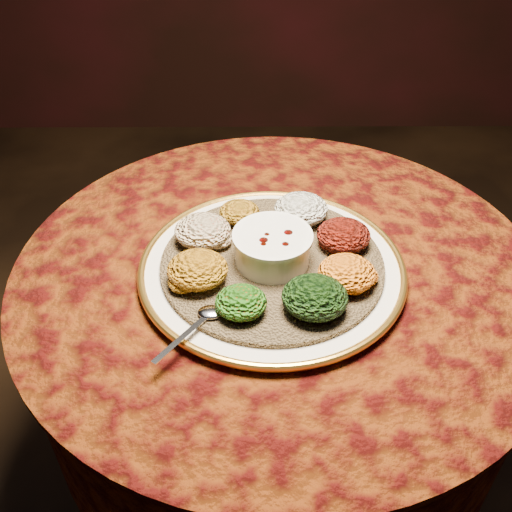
{
  "coord_description": "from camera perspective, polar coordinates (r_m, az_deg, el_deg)",
  "views": [
    {
      "loc": [
        -0.05,
        -0.8,
        1.4
      ],
      "look_at": [
        -0.04,
        -0.02,
        0.76
      ],
      "focal_mm": 40.0,
      "sensor_mm": 36.0,
      "label": 1
    }
  ],
  "objects": [
    {
      "name": "table",
      "position": [
        1.16,
        2.11,
        -7.32
      ],
      "size": [
        0.96,
        0.96,
        0.73
      ],
      "color": "black",
      "rests_on": "ground"
    },
    {
      "name": "platter",
      "position": [
        1.01,
        1.6,
        -1.15
      ],
      "size": [
        0.49,
        0.49,
        0.02
      ],
      "rotation": [
        0.0,
        0.0,
        0.09
      ],
      "color": "silver",
      "rests_on": "table"
    },
    {
      "name": "injera",
      "position": [
        1.0,
        1.61,
        -0.68
      ],
      "size": [
        0.4,
        0.4,
        0.01
      ],
      "primitive_type": "cylinder",
      "rotation": [
        0.0,
        0.0,
        0.03
      ],
      "color": "olive",
      "rests_on": "platter"
    },
    {
      "name": "stew_bowl",
      "position": [
        0.97,
        1.65,
        1.04
      ],
      "size": [
        0.14,
        0.14,
        0.06
      ],
      "color": "silver",
      "rests_on": "injera"
    },
    {
      "name": "spoon",
      "position": [
        0.89,
        -5.0,
        -6.02
      ],
      "size": [
        0.1,
        0.12,
        0.01
      ],
      "rotation": [
        0.0,
        0.0,
        -2.22
      ],
      "color": "silver",
      "rests_on": "injera"
    },
    {
      "name": "portion_ayib",
      "position": [
        1.08,
        4.52,
        4.71
      ],
      "size": [
        0.1,
        0.1,
        0.05
      ],
      "primitive_type": "ellipsoid",
      "color": "silver",
      "rests_on": "injera"
    },
    {
      "name": "portion_kitfo",
      "position": [
        1.03,
        8.75,
        2.09
      ],
      "size": [
        0.1,
        0.09,
        0.05
      ],
      "primitive_type": "ellipsoid",
      "color": "black",
      "rests_on": "injera"
    },
    {
      "name": "portion_tikil",
      "position": [
        0.95,
        9.07,
        -1.71
      ],
      "size": [
        0.1,
        0.09,
        0.05
      ],
      "primitive_type": "ellipsoid",
      "color": "#A4580D",
      "rests_on": "injera"
    },
    {
      "name": "portion_gomen",
      "position": [
        0.89,
        5.9,
        -4.11
      ],
      "size": [
        0.1,
        0.1,
        0.05
      ],
      "primitive_type": "ellipsoid",
      "color": "black",
      "rests_on": "injera"
    },
    {
      "name": "portion_mixveg",
      "position": [
        0.89,
        -1.51,
        -4.65
      ],
      "size": [
        0.08,
        0.08,
        0.04
      ],
      "primitive_type": "ellipsoid",
      "color": "#973D09",
      "rests_on": "injera"
    },
    {
      "name": "portion_kik",
      "position": [
        0.94,
        -5.86,
        -1.36
      ],
      "size": [
        0.1,
        0.1,
        0.05
      ],
      "primitive_type": "ellipsoid",
      "color": "#B06F0F",
      "rests_on": "injera"
    },
    {
      "name": "portion_timatim",
      "position": [
        1.03,
        -5.36,
        2.52
      ],
      "size": [
        0.1,
        0.1,
        0.05
      ],
      "primitive_type": "ellipsoid",
      "color": "maroon",
      "rests_on": "injera"
    },
    {
      "name": "portion_shiro",
      "position": [
        1.08,
        -1.68,
        4.42
      ],
      "size": [
        0.08,
        0.07,
        0.04
      ],
      "primitive_type": "ellipsoid",
      "color": "#965E12",
      "rests_on": "injera"
    }
  ]
}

